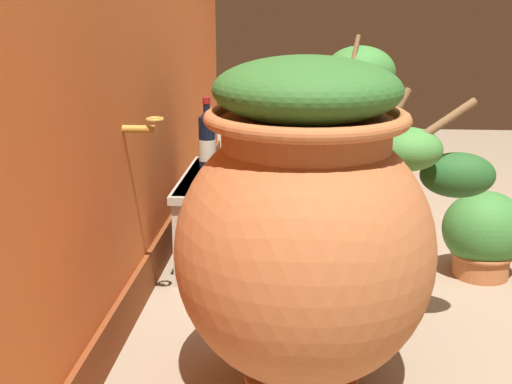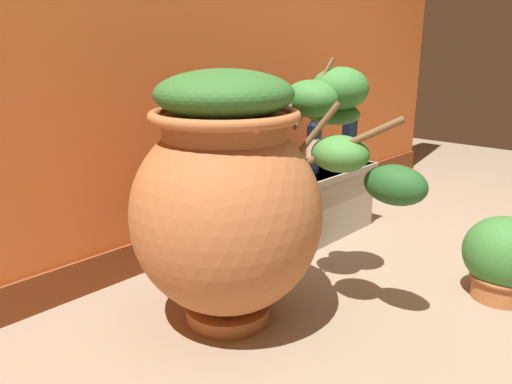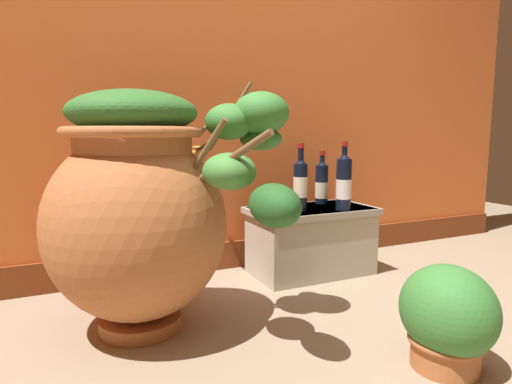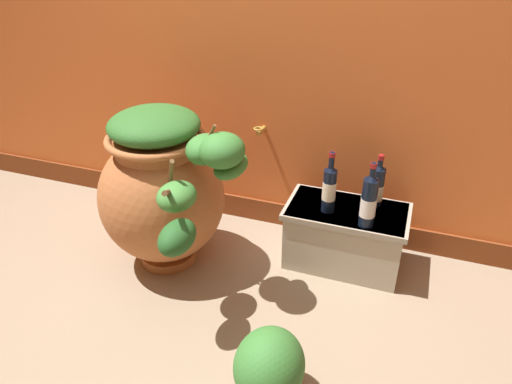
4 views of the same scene
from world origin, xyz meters
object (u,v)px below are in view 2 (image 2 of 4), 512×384
potted_shrub (504,259)px  wine_bottle_middle (349,140)px  wine_bottle_right (315,139)px  wine_bottle_left (313,144)px  terracotta_urn (233,195)px

potted_shrub → wine_bottle_middle: bearing=75.5°
wine_bottle_middle → wine_bottle_right: size_ratio=1.19×
wine_bottle_left → potted_shrub: wine_bottle_left is taller
wine_bottle_left → terracotta_urn: bearing=-162.4°
terracotta_urn → wine_bottle_left: terracotta_urn is taller
wine_bottle_middle → wine_bottle_left: bearing=161.3°
terracotta_urn → wine_bottle_left: 0.85m
potted_shrub → wine_bottle_left: bearing=89.3°
wine_bottle_left → potted_shrub: size_ratio=1.01×
terracotta_urn → wine_bottle_left: (0.81, 0.26, 0.02)m
terracotta_urn → potted_shrub: 1.08m
terracotta_urn → wine_bottle_right: 1.11m
wine_bottle_middle → potted_shrub: 0.94m
terracotta_urn → potted_shrub: bearing=-39.7°
wine_bottle_left → wine_bottle_middle: size_ratio=0.97×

